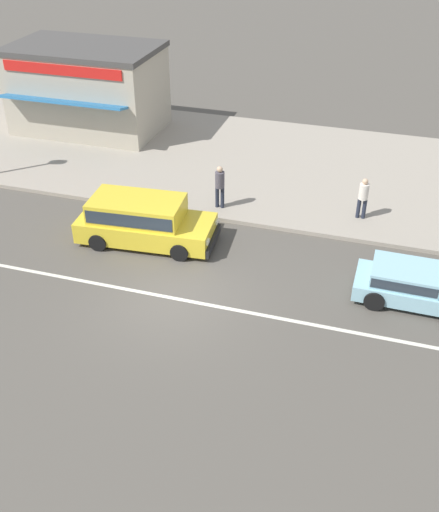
% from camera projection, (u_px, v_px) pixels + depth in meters
% --- Properties ---
extents(ground_plane, '(160.00, 160.00, 0.00)m').
position_uv_depth(ground_plane, '(173.00, 298.00, 17.75)').
color(ground_plane, '#544F47').
extents(lane_centre_stripe, '(50.40, 0.14, 0.01)m').
position_uv_depth(lane_centre_stripe, '(173.00, 298.00, 17.75)').
color(lane_centre_stripe, silver).
rests_on(lane_centre_stripe, ground).
extents(kerb_strip, '(68.00, 10.00, 0.15)m').
position_uv_depth(kerb_strip, '(254.00, 164.00, 25.48)').
color(kerb_strip, '#9E9384').
rests_on(kerb_strip, ground).
extents(minivan_yellow_2, '(4.76, 2.26, 1.56)m').
position_uv_depth(minivan_yellow_2, '(142.00, 219.00, 20.00)').
color(minivan_yellow_2, yellow).
rests_on(minivan_yellow_2, ground).
extents(hatchback_pale_blue_3, '(3.60, 1.76, 1.10)m').
position_uv_depth(hatchback_pale_blue_3, '(412.00, 284.00, 17.37)').
color(hatchback_pale_blue_3, '#93C6D6').
rests_on(hatchback_pale_blue_3, ground).
extents(pedestrian_near_clock, '(0.34, 0.34, 1.64)m').
position_uv_depth(pedestrian_near_clock, '(220.00, 184.00, 21.61)').
color(pedestrian_near_clock, '#232838').
rests_on(pedestrian_near_clock, kerb_strip).
extents(pedestrian_far_end, '(0.34, 0.34, 1.54)m').
position_uv_depth(pedestrian_far_end, '(363.00, 195.00, 20.99)').
color(pedestrian_far_end, '#232838').
rests_on(pedestrian_far_end, kerb_strip).
extents(shopfront_mid_block, '(6.71, 4.88, 3.85)m').
position_uv_depth(shopfront_mid_block, '(88.00, 88.00, 27.67)').
color(shopfront_mid_block, '#B2A893').
rests_on(shopfront_mid_block, kerb_strip).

